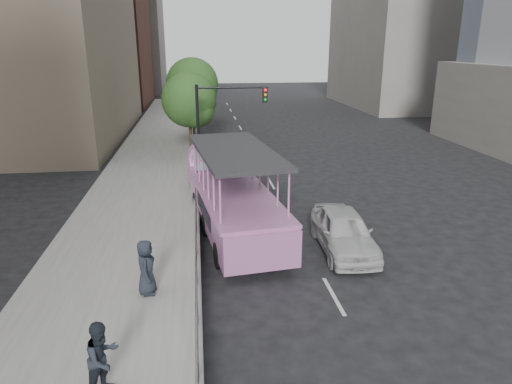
{
  "coord_description": "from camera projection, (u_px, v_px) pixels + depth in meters",
  "views": [
    {
      "loc": [
        -2.92,
        -13.86,
        7.3
      ],
      "look_at": [
        -0.97,
        1.24,
        2.38
      ],
      "focal_mm": 32.0,
      "sensor_mm": 36.0,
      "label": 1
    }
  ],
  "objects": [
    {
      "name": "street_tree_near",
      "position": [
        191.0,
        102.0,
        29.14
      ],
      "size": [
        3.52,
        3.52,
        5.72
      ],
      "color": "#392719",
      "rests_on": "ground"
    },
    {
      "name": "street_tree_far",
      "position": [
        194.0,
        86.0,
        34.68
      ],
      "size": [
        3.97,
        3.97,
        6.45
      ],
      "color": "#392719",
      "rests_on": "ground"
    },
    {
      "name": "pedestrian_far",
      "position": [
        146.0,
        267.0,
        13.24
      ],
      "size": [
        0.54,
        0.83,
        1.69
      ],
      "primitive_type": "imported",
      "rotation": [
        0.0,
        0.0,
        1.57
      ],
      "color": "#222832",
      "rests_on": "sidewalk"
    },
    {
      "name": "kerb_wall",
      "position": [
        197.0,
        236.0,
        17.04
      ],
      "size": [
        0.24,
        30.0,
        0.36
      ],
      "primitive_type": "cube",
      "color": "gray",
      "rests_on": "sidewalk"
    },
    {
      "name": "midrise_stone_b",
      "position": [
        109.0,
        27.0,
        71.07
      ],
      "size": [
        16.0,
        14.0,
        20.0
      ],
      "primitive_type": "cube",
      "color": "gray",
      "rests_on": "ground"
    },
    {
      "name": "guardrail",
      "position": [
        196.0,
        220.0,
        16.84
      ],
      "size": [
        0.07,
        22.0,
        0.71
      ],
      "color": "#A7A7AB",
      "rests_on": "kerb_wall"
    },
    {
      "name": "duck_boat",
      "position": [
        229.0,
        193.0,
        19.31
      ],
      "size": [
        3.88,
        10.87,
        3.53
      ],
      "color": "black",
      "rests_on": "ground"
    },
    {
      "name": "pedestrian_mid",
      "position": [
        103.0,
        358.0,
        9.4
      ],
      "size": [
        1.0,
        1.04,
        1.68
      ],
      "primitive_type": "imported",
      "rotation": [
        0.0,
        0.0,
        0.94
      ],
      "color": "#222832",
      "rests_on": "sidewalk"
    },
    {
      "name": "traffic_signal",
      "position": [
        218.0,
        114.0,
        26.2
      ],
      "size": [
        4.2,
        0.32,
        5.2
      ],
      "color": "black",
      "rests_on": "ground"
    },
    {
      "name": "sidewalk",
      "position": [
        147.0,
        185.0,
        24.38
      ],
      "size": [
        5.5,
        80.0,
        0.3
      ],
      "primitive_type": "cube",
      "color": "#A2A39D",
      "rests_on": "ground"
    },
    {
      "name": "car",
      "position": [
        344.0,
        231.0,
        16.79
      ],
      "size": [
        1.99,
        4.58,
        1.54
      ],
      "primitive_type": "imported",
      "rotation": [
        0.0,
        0.0,
        -0.04
      ],
      "color": "silver",
      "rests_on": "ground"
    },
    {
      "name": "ground",
      "position": [
        289.0,
        268.0,
        15.68
      ],
      "size": [
        160.0,
        160.0,
        0.0
      ],
      "primitive_type": "plane",
      "color": "black"
    },
    {
      "name": "parking_sign",
      "position": [
        200.0,
        159.0,
        23.29
      ],
      "size": [
        0.14,
        0.61,
        2.75
      ],
      "color": "black",
      "rests_on": "ground"
    }
  ]
}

